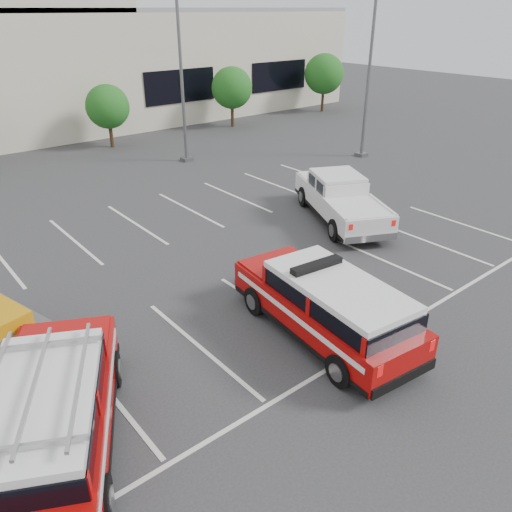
{
  "coord_description": "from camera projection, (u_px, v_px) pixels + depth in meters",
  "views": [
    {
      "loc": [
        -8.55,
        -9.51,
        8.31
      ],
      "look_at": [
        0.69,
        1.73,
        1.05
      ],
      "focal_mm": 35.0,
      "sensor_mm": 36.0,
      "label": 1
    }
  ],
  "objects": [
    {
      "name": "white_pickup",
      "position": [
        340.0,
        203.0,
        21.5
      ],
      "size": [
        4.72,
        6.56,
        1.92
      ],
      "rotation": [
        0.0,
        0.0,
        -0.46
      ],
      "color": "silver",
      "rests_on": "ground"
    },
    {
      "name": "ladder_suv",
      "position": [
        52.0,
        421.0,
        9.98
      ],
      "size": [
        4.67,
        6.11,
        2.26
      ],
      "rotation": [
        0.0,
        0.0,
        -0.49
      ],
      "color": "#9B0807",
      "rests_on": "ground"
    },
    {
      "name": "light_pole_right",
      "position": [
        369.0,
        68.0,
        28.82
      ],
      "size": [
        0.9,
        0.6,
        10.24
      ],
      "color": "#59595E",
      "rests_on": "ground"
    },
    {
      "name": "ground",
      "position": [
        275.0,
        313.0,
        15.14
      ],
      "size": [
        120.0,
        120.0,
        0.0
      ],
      "primitive_type": "plane",
      "color": "#2E2E30",
      "rests_on": "ground"
    },
    {
      "name": "stall_markings",
      "position": [
        193.0,
        261.0,
        18.25
      ],
      "size": [
        23.0,
        15.0,
        0.01
      ],
      "primitive_type": "cube",
      "color": "silver",
      "rests_on": "ground"
    },
    {
      "name": "tree_right",
      "position": [
        232.0,
        89.0,
        37.71
      ],
      "size": [
        3.07,
        3.07,
        4.42
      ],
      "color": "#3F2B19",
      "rests_on": "ground"
    },
    {
      "name": "fire_chief_suv",
      "position": [
        326.0,
        310.0,
        13.73
      ],
      "size": [
        2.84,
        6.17,
        2.1
      ],
      "rotation": [
        0.0,
        0.0,
        -0.12
      ],
      "color": "#9B0807",
      "rests_on": "ground"
    },
    {
      "name": "tree_mid_right",
      "position": [
        109.0,
        108.0,
        32.15
      ],
      "size": [
        2.77,
        2.77,
        3.99
      ],
      "color": "#3F2B19",
      "rests_on": "ground"
    },
    {
      "name": "light_pole_mid",
      "position": [
        181.0,
        70.0,
        27.86
      ],
      "size": [
        0.9,
        0.6,
        10.24
      ],
      "color": "#59595E",
      "rests_on": "ground"
    },
    {
      "name": "tree_far_right",
      "position": [
        324.0,
        75.0,
        43.27
      ],
      "size": [
        3.37,
        3.37,
        4.85
      ],
      "color": "#3F2B19",
      "rests_on": "ground"
    }
  ]
}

